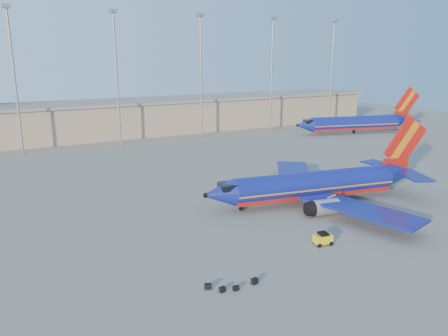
{
  "coord_description": "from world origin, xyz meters",
  "views": [
    {
      "loc": [
        -29.38,
        -49.57,
        19.45
      ],
      "look_at": [
        -1.59,
        3.0,
        4.0
      ],
      "focal_mm": 35.0,
      "sensor_mm": 36.0,
      "label": 1
    }
  ],
  "objects": [
    {
      "name": "terminal_building",
      "position": [
        10.0,
        58.0,
        4.32
      ],
      "size": [
        122.0,
        16.0,
        8.5
      ],
      "color": "gray",
      "rests_on": "ground"
    },
    {
      "name": "ground",
      "position": [
        0.0,
        0.0,
        0.0
      ],
      "size": [
        220.0,
        220.0,
        0.0
      ],
      "primitive_type": "plane",
      "color": "slate",
      "rests_on": "ground"
    },
    {
      "name": "aircraft_second",
      "position": [
        52.32,
        32.15,
        2.64
      ],
      "size": [
        33.42,
        15.64,
        11.53
      ],
      "rotation": [
        0.0,
        0.0,
        -0.25
      ],
      "color": "navy",
      "rests_on": "ground"
    },
    {
      "name": "aircraft_main",
      "position": [
        8.45,
        -5.55,
        2.41
      ],
      "size": [
        33.2,
        31.7,
        11.3
      ],
      "rotation": [
        0.0,
        0.0,
        -0.16
      ],
      "color": "navy",
      "rests_on": "ground"
    },
    {
      "name": "light_mast_row",
      "position": [
        5.0,
        46.0,
        17.55
      ],
      "size": [
        101.6,
        1.6,
        28.65
      ],
      "color": "gray",
      "rests_on": "ground"
    },
    {
      "name": "baggage_tug",
      "position": [
        -0.25,
        -16.79,
        0.71
      ],
      "size": [
        2.05,
        1.4,
        1.37
      ],
      "rotation": [
        0.0,
        0.0,
        -0.14
      ],
      "color": "gold",
      "rests_on": "ground"
    },
    {
      "name": "luggage_pile",
      "position": [
        -13.01,
        -20.09,
        0.24
      ],
      "size": [
        4.69,
        1.69,
        0.53
      ],
      "color": "black",
      "rests_on": "ground"
    }
  ]
}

